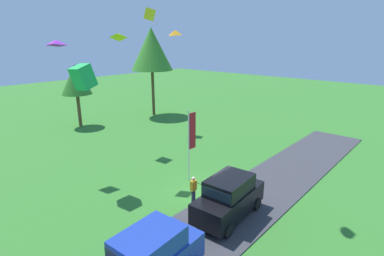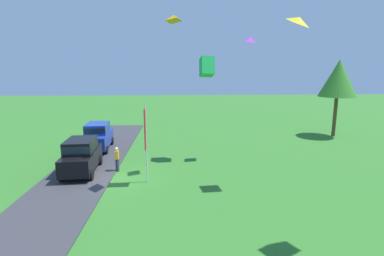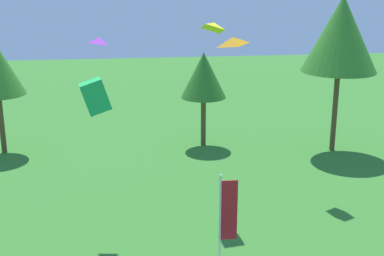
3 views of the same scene
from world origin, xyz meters
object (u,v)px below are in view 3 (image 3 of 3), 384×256
Objects in this scene: kite_diamond_near_flag at (233,41)px; kite_box_trailing_tail at (95,96)px; tree_far_left at (341,34)px; flag_banner at (226,218)px; kite_diamond_over_trees at (214,26)px; tree_center_back at (204,76)px; kite_diamond_high_right at (99,41)px.

kite_diamond_near_flag reaches higher than kite_box_trailing_tail.
flag_banner is (-10.62, -15.81, -4.99)m from tree_far_left.
flag_banner is 4.63× the size of kite_diamond_over_trees.
tree_far_left is 2.17× the size of flag_banner.
kite_box_trailing_tail is (-5.42, 2.36, -2.56)m from kite_diamond_near_flag.
tree_far_left is 7.93× the size of kite_box_trailing_tail.
kite_diamond_over_trees reaches higher than flag_banner.
kite_diamond_near_flag is at bearing -23.54° from kite_box_trailing_tail.
kite_diamond_near_flag is at bearing -93.53° from kite_diamond_over_trees.
flag_banner is at bearing -39.84° from kite_box_trailing_tail.
tree_far_left is at bearing -14.14° from tree_center_back.
kite_box_trailing_tail is at bearing -143.13° from tree_far_left.
tree_center_back reaches higher than flag_banner.
kite_diamond_near_flag is at bearing -94.58° from tree_center_back.
tree_far_left is at bearing 36.62° from kite_diamond_over_trees.
tree_center_back is 5.02× the size of kite_box_trailing_tail.
tree_far_left reaches higher than tree_center_back.
kite_diamond_high_right is 3.74m from kite_box_trailing_tail.
kite_diamond_high_right is (-15.44, -8.48, 0.93)m from tree_far_left.
kite_diamond_high_right reaches higher than tree_center_back.
tree_far_left is at bearing 36.87° from kite_box_trailing_tail.
kite_diamond_over_trees is at bearing 84.10° from flag_banner.
tree_far_left is 17.64m from kite_diamond_high_right.
tree_far_left is 10.50× the size of kite_diamond_near_flag.
flag_banner is at bearing -56.65° from kite_diamond_high_right.
tree_center_back is 15.57m from kite_box_trailing_tail.
kite_diamond_near_flag reaches higher than flag_banner.
kite_diamond_high_right reaches higher than flag_banner.
kite_box_trailing_tail is at bearing 156.46° from kite_diamond_near_flag.
flag_banner is 4.73× the size of kite_diamond_high_right.
flag_banner is at bearing -95.60° from tree_center_back.
tree_center_back is 6.48× the size of kite_diamond_high_right.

